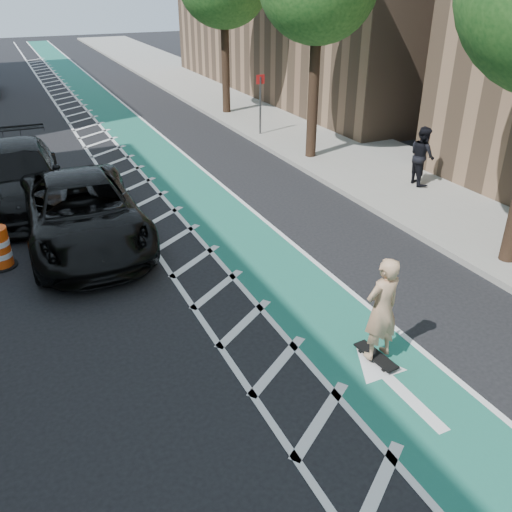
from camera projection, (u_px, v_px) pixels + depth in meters
ground at (169, 343)px, 9.79m from camera, size 120.00×120.00×0.00m
bike_lane at (167, 166)px, 18.95m from camera, size 2.00×90.00×0.01m
buffer_strip at (124, 171)px, 18.39m from camera, size 1.40×90.00×0.01m
sidewalk_right at (325, 142)px, 21.38m from camera, size 5.00×90.00×0.15m
curb_right at (270, 149)px, 20.45m from camera, size 0.12×90.00×0.16m
sign_post at (260, 104)px, 21.68m from camera, size 0.35×0.08×2.47m
skateboard at (376, 356)px, 9.31m from camera, size 0.33×0.91×0.12m
skateboarder at (382, 309)px, 8.87m from camera, size 0.72×0.51×1.87m
suv_near at (83, 212)px, 13.14m from camera, size 2.79×5.87×1.62m
suv_far at (17, 176)px, 15.38m from camera, size 2.65×5.93×1.69m
pedestrian at (422, 156)px, 16.49m from camera, size 0.83×0.98×1.78m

